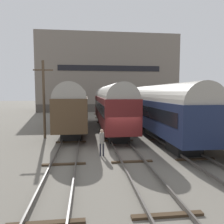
% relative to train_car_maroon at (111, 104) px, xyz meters
% --- Properties ---
extents(ground_plane, '(200.00, 200.00, 0.00)m').
position_rel_train_car_maroon_xyz_m(ground_plane, '(0.00, -8.96, -2.97)').
color(ground_plane, '#6B665B').
extents(track_left, '(2.60, 60.00, 0.26)m').
position_rel_train_car_maroon_xyz_m(track_left, '(-4.16, -8.96, -2.83)').
color(track_left, '#4C4742').
rests_on(track_left, ground).
extents(track_middle, '(2.60, 60.00, 0.26)m').
position_rel_train_car_maroon_xyz_m(track_middle, '(0.00, -8.96, -2.83)').
color(track_middle, '#4C4742').
rests_on(track_middle, ground).
extents(track_right, '(2.60, 60.00, 0.26)m').
position_rel_train_car_maroon_xyz_m(track_right, '(4.16, -8.96, -2.83)').
color(track_right, '#4C4742').
rests_on(track_right, ground).
extents(train_car_maroon, '(2.86, 18.09, 5.18)m').
position_rel_train_car_maroon_xyz_m(train_car_maroon, '(0.00, 0.00, 0.00)').
color(train_car_maroon, black).
rests_on(train_car_maroon, ground).
extents(train_car_navy, '(3.07, 17.52, 5.06)m').
position_rel_train_car_maroon_xyz_m(train_car_navy, '(4.16, -4.51, -0.10)').
color(train_car_navy, black).
rests_on(train_car_navy, ground).
extents(train_car_brown, '(2.97, 16.34, 5.24)m').
position_rel_train_car_maroon_xyz_m(train_car_brown, '(-4.16, 0.54, 0.01)').
color(train_car_brown, black).
rests_on(train_car_brown, ground).
extents(station_platform, '(2.67, 13.22, 1.11)m').
position_rel_train_car_maroon_xyz_m(station_platform, '(6.82, -10.26, -1.95)').
color(station_platform, brown).
rests_on(station_platform, ground).
extents(bench, '(1.40, 0.40, 0.91)m').
position_rel_train_car_maroon_xyz_m(bench, '(6.61, -7.22, -1.37)').
color(bench, brown).
rests_on(bench, station_platform).
extents(person_worker, '(0.32, 0.32, 1.86)m').
position_rel_train_car_maroon_xyz_m(person_worker, '(-1.77, -10.37, -1.84)').
color(person_worker, '#282833').
rests_on(person_worker, ground).
extents(utility_pole, '(1.80, 0.24, 7.29)m').
position_rel_train_car_maroon_xyz_m(utility_pole, '(-6.74, -3.93, 0.84)').
color(utility_pole, '#473828').
rests_on(utility_pole, ground).
extents(warehouse_building, '(32.11, 10.94, 17.50)m').
position_rel_train_car_maroon_xyz_m(warehouse_building, '(2.42, 28.77, 5.78)').
color(warehouse_building, '#46403A').
rests_on(warehouse_building, ground).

